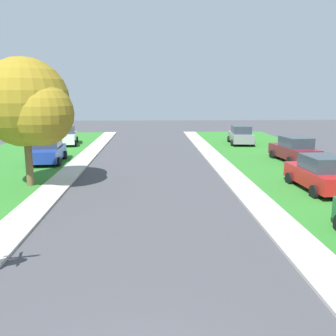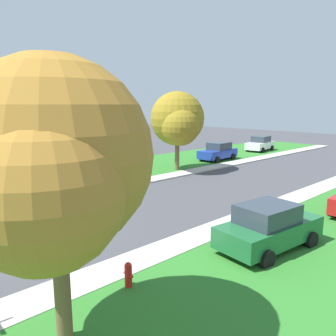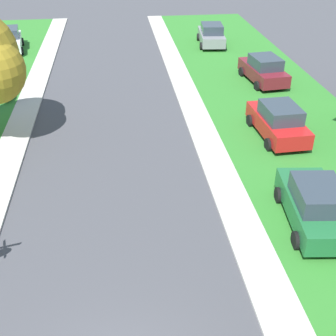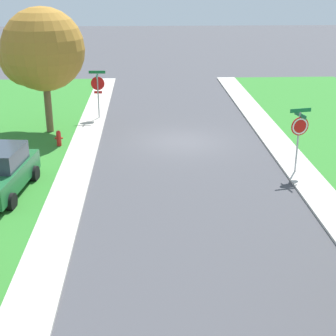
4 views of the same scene
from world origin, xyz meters
The scene contains 8 objects.
sidewalk_east centered at (4.70, 12.00, 0.05)m, with size 1.40×56.00×0.10m, color #B7B2A8.
lawn_east centered at (9.40, 12.00, 0.04)m, with size 8.00×56.00×0.08m, color #2D7528.
sidewalk_west centered at (-4.70, 12.00, 0.05)m, with size 1.40×56.00×0.10m, color #B7B2A8.
car_red_near_corner centered at (8.23, 12.84, 0.87)m, with size 2.19×4.38×1.76m.
car_green_behind_trees centered at (7.22, 5.99, 0.87)m, with size 2.39×4.47×1.76m.
car_white_far_down_street centered at (-7.64, 29.55, 0.87)m, with size 2.49×4.51×1.76m.
car_maroon_kerbside_mid centered at (9.87, 20.36, 0.87)m, with size 2.37×4.46×1.76m.
car_grey_across_road centered at (8.29, 29.12, 0.87)m, with size 2.33×4.45×1.76m.
Camera 3 is at (0.47, -5.96, 10.15)m, focal length 47.02 mm.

